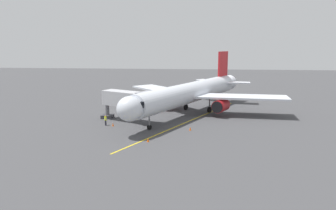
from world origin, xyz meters
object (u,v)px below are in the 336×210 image
(ground_crew_marshaller, at_px, (106,120))
(safety_cone_wing_port, at_px, (148,140))
(belt_loader_near_nose, at_px, (144,102))
(safety_cone_nose_right, at_px, (190,129))
(airplane, at_px, (191,93))
(jet_bridge, at_px, (132,100))
(safety_cone_nose_left, at_px, (113,124))

(ground_crew_marshaller, xyz_separation_m, safety_cone_wing_port, (-8.35, 8.21, -0.61))
(belt_loader_near_nose, relative_size, safety_cone_nose_right, 8.52)
(belt_loader_near_nose, distance_m, safety_cone_nose_right, 22.90)
(airplane, relative_size, safety_cone_nose_right, 68.36)
(safety_cone_nose_right, bearing_deg, jet_bridge, -24.38)
(airplane, xyz_separation_m, jet_bridge, (9.81, 7.74, -0.24))
(jet_bridge, distance_m, safety_cone_nose_left, 5.33)
(jet_bridge, xyz_separation_m, safety_cone_wing_port, (-4.55, 11.04, -3.49))
(safety_cone_nose_right, xyz_separation_m, safety_cone_wing_port, (5.53, 6.47, 0.00))
(jet_bridge, height_order, safety_cone_nose_left, jet_bridge)
(ground_crew_marshaller, height_order, safety_cone_nose_right, ground_crew_marshaller)
(safety_cone_nose_left, xyz_separation_m, safety_cone_nose_right, (-12.57, 1.39, 0.00))
(ground_crew_marshaller, bearing_deg, safety_cone_nose_left, 165.26)
(airplane, bearing_deg, ground_crew_marshaller, 37.84)
(jet_bridge, bearing_deg, safety_cone_nose_left, 51.96)
(airplane, distance_m, safety_cone_wing_port, 19.86)
(safety_cone_nose_left, bearing_deg, safety_cone_nose_right, 173.69)
(safety_cone_nose_left, distance_m, safety_cone_wing_port, 10.55)
(ground_crew_marshaller, xyz_separation_m, belt_loader_near_nose, (-3.05, -18.45, -0.17))
(jet_bridge, distance_m, belt_loader_near_nose, 15.92)
(safety_cone_nose_left, bearing_deg, safety_cone_wing_port, 131.83)
(safety_cone_nose_left, height_order, safety_cone_nose_right, same)
(ground_crew_marshaller, distance_m, safety_cone_nose_right, 14.00)
(belt_loader_near_nose, distance_m, safety_cone_nose_left, 18.88)
(airplane, height_order, ground_crew_marshaller, airplane)
(airplane, height_order, safety_cone_wing_port, airplane)
(airplane, distance_m, jet_bridge, 12.50)
(belt_loader_near_nose, bearing_deg, safety_cone_nose_left, 84.71)
(jet_bridge, xyz_separation_m, belt_loader_near_nose, (0.75, -15.61, -3.05))
(airplane, relative_size, safety_cone_nose_left, 68.36)
(belt_loader_near_nose, bearing_deg, safety_cone_wing_port, 101.24)
(airplane, bearing_deg, belt_loader_near_nose, -36.73)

